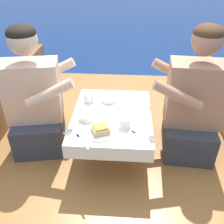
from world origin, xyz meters
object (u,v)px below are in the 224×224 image
Objects in this scene: person_port at (35,103)px; sandwich at (101,129)px; coffee_cup_starboard at (89,98)px; person_starboard at (192,107)px; coffee_cup_port at (125,122)px.

person_port reaches higher than sandwich.
sandwich is 0.42m from coffee_cup_starboard.
person_starboard is 7.42× the size of sandwich.
person_port is at bearing 4.32° from person_starboard.
person_starboard is 9.36× the size of coffee_cup_port.
person_starboard is at bearing 25.13° from sandwich.
coffee_cup_starboard is (0.39, 0.10, 0.00)m from person_port.
person_starboard reaches higher than coffee_cup_starboard.
coffee_cup_starboard is at bearing -3.04° from person_starboard.
coffee_cup_port reaches higher than sandwich.
coffee_cup_port is (0.68, -0.21, 0.00)m from person_port.
coffee_cup_port is 1.05× the size of coffee_cup_starboard.
person_port is 0.60m from sandwich.
person_port is at bearing 162.77° from coffee_cup_port.
coffee_cup_starboard reaches higher than sandwich.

